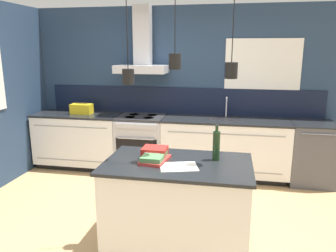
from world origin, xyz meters
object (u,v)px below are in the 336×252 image
(dishwasher, at_px, (311,153))
(bottle_on_island, at_px, (216,145))
(yellow_toolbox, at_px, (82,109))
(oven_range, at_px, (142,144))
(book_stack, at_px, (155,158))
(red_supply_box, at_px, (155,152))

(dishwasher, relative_size, bottle_on_island, 2.63)
(bottle_on_island, height_order, yellow_toolbox, bottle_on_island)
(oven_range, relative_size, yellow_toolbox, 2.68)
(book_stack, relative_size, red_supply_box, 1.49)
(yellow_toolbox, bearing_deg, dishwasher, -0.00)
(oven_range, bearing_deg, bottle_on_island, -56.18)
(bottle_on_island, xyz_separation_m, red_supply_box, (-0.59, -0.03, -0.10))
(book_stack, bearing_deg, oven_range, 108.84)
(bottle_on_island, distance_m, red_supply_box, 0.60)
(dishwasher, bearing_deg, bottle_on_island, -124.85)
(oven_range, xyz_separation_m, yellow_toolbox, (-1.01, 0.00, 0.54))
(bottle_on_island, bearing_deg, yellow_toolbox, 140.23)
(bottle_on_island, relative_size, yellow_toolbox, 1.02)
(oven_range, relative_size, bottle_on_island, 2.63)
(red_supply_box, bearing_deg, bottle_on_island, 2.47)
(oven_range, bearing_deg, book_stack, -71.16)
(oven_range, xyz_separation_m, bottle_on_island, (1.26, -1.88, 0.60))
(dishwasher, height_order, red_supply_box, red_supply_box)
(dishwasher, bearing_deg, red_supply_box, -134.94)
(book_stack, bearing_deg, dishwasher, 47.15)
(bottle_on_island, distance_m, yellow_toolbox, 2.95)
(dishwasher, distance_m, book_stack, 2.81)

